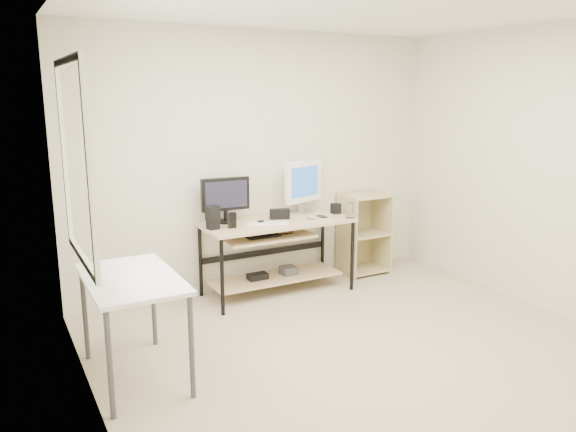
% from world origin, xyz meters
% --- Properties ---
extents(room, '(4.01, 4.01, 2.62)m').
position_xyz_m(room, '(-0.14, 0.04, 1.32)').
color(room, '#BAAB8F').
rests_on(room, ground).
extents(desk, '(1.50, 0.65, 0.75)m').
position_xyz_m(desk, '(-0.03, 1.66, 0.54)').
color(desk, '#CFB383').
rests_on(desk, ground).
extents(side_table, '(0.60, 1.00, 0.75)m').
position_xyz_m(side_table, '(-1.68, 0.60, 0.67)').
color(side_table, white).
rests_on(side_table, ground).
extents(shelf_unit, '(0.50, 0.40, 0.90)m').
position_xyz_m(shelf_unit, '(1.15, 1.82, 0.45)').
color(shelf_unit, tan).
rests_on(shelf_unit, ground).
extents(black_monitor, '(0.48, 0.20, 0.44)m').
position_xyz_m(black_monitor, '(-0.47, 1.83, 1.00)').
color(black_monitor, black).
rests_on(black_monitor, desk).
extents(white_imac, '(0.51, 0.22, 0.55)m').
position_xyz_m(white_imac, '(0.41, 1.85, 1.07)').
color(white_imac, silver).
rests_on(white_imac, desk).
extents(keyboard, '(0.41, 0.24, 0.01)m').
position_xyz_m(keyboard, '(-0.15, 1.57, 0.76)').
color(keyboard, white).
rests_on(keyboard, desk).
extents(mouse, '(0.10, 0.12, 0.04)m').
position_xyz_m(mouse, '(0.34, 1.56, 0.77)').
color(mouse, '#A9A9AD').
rests_on(mouse, desk).
extents(center_speaker, '(0.21, 0.14, 0.10)m').
position_xyz_m(center_speaker, '(0.06, 1.72, 0.80)').
color(center_speaker, black).
rests_on(center_speaker, desk).
extents(speaker_left, '(0.12, 0.12, 0.22)m').
position_xyz_m(speaker_left, '(-0.68, 1.63, 0.86)').
color(speaker_left, black).
rests_on(speaker_left, desk).
extents(speaker_right, '(0.10, 0.10, 0.11)m').
position_xyz_m(speaker_right, '(0.70, 1.67, 0.80)').
color(speaker_right, black).
rests_on(speaker_right, desk).
extents(audio_controller, '(0.08, 0.05, 0.15)m').
position_xyz_m(audio_controller, '(-0.51, 1.58, 0.82)').
color(audio_controller, black).
rests_on(audio_controller, desk).
extents(volume_puck, '(0.08, 0.08, 0.03)m').
position_xyz_m(volume_puck, '(-0.19, 1.64, 0.76)').
color(volume_puck, black).
rests_on(volume_puck, desk).
extents(smartphone, '(0.07, 0.12, 0.01)m').
position_xyz_m(smartphone, '(0.48, 1.59, 0.75)').
color(smartphone, black).
rests_on(smartphone, desk).
extents(coaster, '(0.11, 0.11, 0.01)m').
position_xyz_m(coaster, '(0.69, 1.40, 0.75)').
color(coaster, '#A8784C').
rests_on(coaster, desk).
extents(drinking_glass, '(0.08, 0.08, 0.15)m').
position_xyz_m(drinking_glass, '(0.69, 1.40, 0.83)').
color(drinking_glass, white).
rests_on(drinking_glass, coaster).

